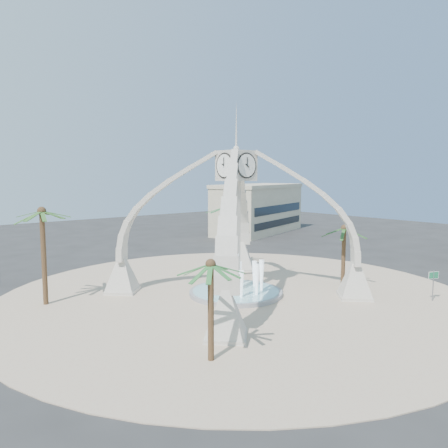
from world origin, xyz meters
TOP-DOWN VIEW (x-y plane):
  - ground at (0.00, 0.00)m, footprint 140.00×140.00m
  - plaza at (0.00, 0.00)m, footprint 40.00×40.00m
  - clock_tower at (-0.00, -0.00)m, footprint 17.94×17.94m
  - fountain at (0.00, 0.00)m, footprint 8.00×8.00m
  - building_ne at (30.00, 28.00)m, footprint 21.87×14.17m
  - palm_east at (9.10, -4.45)m, footprint 4.11×4.11m
  - palm_west at (-13.46, 7.62)m, footprint 5.17×5.17m
  - palm_north at (6.63, 9.14)m, footprint 5.39×5.39m
  - palm_south at (-9.87, -9.11)m, footprint 4.40×4.40m
  - street_sign at (11.04, -11.74)m, footprint 0.89×0.42m

SIDE VIEW (x-z plane):
  - ground at x=0.00m, z-range 0.00..0.00m
  - plaza at x=0.00m, z-range 0.00..0.06m
  - fountain at x=0.00m, z-range -1.52..2.10m
  - street_sign at x=11.04m, z-range 0.57..3.20m
  - building_ne at x=30.00m, z-range 0.01..8.61m
  - palm_south at x=-9.87m, z-range 2.31..8.49m
  - palm_east at x=9.10m, z-range 2.32..8.57m
  - clock_tower at x=0.00m, z-range -1.66..14.64m
  - palm_north at x=6.63m, z-range 2.87..10.41m
  - palm_west at x=-13.46m, z-range 3.21..11.51m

